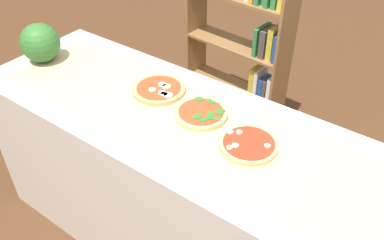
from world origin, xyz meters
The scene contains 7 objects.
counter centered at (0.00, 0.00, 0.48)m, with size 2.38×0.76×0.96m, color beige.
parchment_paper centered at (0.00, 0.00, 0.96)m, with size 2.09×0.54×0.00m, color tan.
pizza_mozzarella_0 centered at (-0.29, 0.11, 0.97)m, with size 0.27×0.27×0.03m.
pizza_spinach_1 centered at (0.00, 0.07, 0.97)m, with size 0.25×0.25×0.03m.
pizza_mushroom_2 centered at (0.29, 0.01, 0.97)m, with size 0.25×0.25×0.03m.
watermelon centered at (-1.04, -0.02, 1.07)m, with size 0.22×0.22×0.22m, color #2D6628.
bookshelf centered at (-0.33, 1.16, 0.72)m, with size 0.81×0.30×1.48m.
Camera 1 is at (0.87, -1.19, 2.12)m, focal length 37.99 mm.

